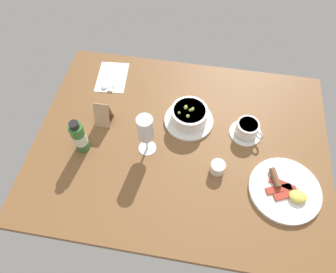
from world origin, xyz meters
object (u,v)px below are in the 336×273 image
(sauce_bottle_green, at_px, (79,137))
(cutlery_setting, at_px, (112,77))
(wine_glass, at_px, (145,130))
(breakfast_plate, at_px, (285,190))
(menu_card, at_px, (103,113))
(coffee_cup, at_px, (247,129))
(creamer_jug, at_px, (218,168))
(porridge_bowl, at_px, (189,116))

(sauce_bottle_green, bearing_deg, cutlery_setting, -91.55)
(wine_glass, bearing_deg, cutlery_setting, -55.00)
(breakfast_plate, relative_size, menu_card, 2.30)
(coffee_cup, xyz_separation_m, breakfast_plate, (-0.14, 0.22, -0.02))
(sauce_bottle_green, xyz_separation_m, menu_card, (-0.05, -0.13, -0.02))
(creamer_jug, distance_m, breakfast_plate, 0.24)
(porridge_bowl, relative_size, sauce_bottle_green, 1.25)
(coffee_cup, distance_m, menu_card, 0.55)
(cutlery_setting, relative_size, sauce_bottle_green, 1.22)
(creamer_jug, height_order, menu_card, menu_card)
(creamer_jug, relative_size, sauce_bottle_green, 0.41)
(sauce_bottle_green, distance_m, menu_card, 0.14)
(porridge_bowl, distance_m, cutlery_setting, 0.40)
(porridge_bowl, height_order, sauce_bottle_green, sauce_bottle_green)
(sauce_bottle_green, bearing_deg, menu_card, -108.95)
(menu_card, bearing_deg, breakfast_plate, 165.03)
(sauce_bottle_green, bearing_deg, creamer_jug, 178.47)
(porridge_bowl, bearing_deg, wine_glass, 47.41)
(porridge_bowl, bearing_deg, coffee_cup, 175.07)
(creamer_jug, relative_size, menu_card, 0.59)
(coffee_cup, xyz_separation_m, wine_glass, (0.36, 0.13, 0.09))
(breakfast_plate, distance_m, menu_card, 0.72)
(cutlery_setting, xyz_separation_m, coffee_cup, (-0.58, 0.20, 0.03))
(porridge_bowl, xyz_separation_m, coffee_cup, (-0.22, 0.02, -0.01))
(coffee_cup, height_order, breakfast_plate, coffee_cup)
(creamer_jug, height_order, breakfast_plate, creamer_jug)
(wine_glass, distance_m, breakfast_plate, 0.52)
(cutlery_setting, distance_m, breakfast_plate, 0.83)
(cutlery_setting, relative_size, breakfast_plate, 0.77)
(porridge_bowl, bearing_deg, creamer_jug, 123.16)
(porridge_bowl, bearing_deg, breakfast_plate, 146.90)
(breakfast_plate, bearing_deg, wine_glass, -10.17)
(wine_glass, relative_size, menu_card, 1.69)
(porridge_bowl, distance_m, coffee_cup, 0.22)
(porridge_bowl, relative_size, wine_glass, 1.06)
(coffee_cup, bearing_deg, porridge_bowl, -4.93)
(coffee_cup, relative_size, wine_glass, 0.68)
(cutlery_setting, height_order, breakfast_plate, breakfast_plate)
(coffee_cup, bearing_deg, cutlery_setting, -18.44)
(coffee_cup, height_order, wine_glass, wine_glass)
(creamer_jug, bearing_deg, cutlery_setting, -37.24)
(porridge_bowl, height_order, menu_card, menu_card)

